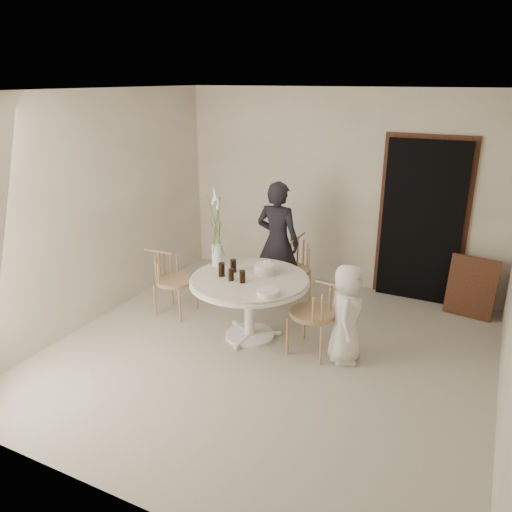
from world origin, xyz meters
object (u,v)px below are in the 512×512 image
at_px(chair_right, 324,308).
at_px(flower_vase, 217,238).
at_px(girl, 278,242).
at_px(birthday_cake, 265,269).
at_px(chair_far, 294,261).
at_px(chair_left, 167,273).
at_px(boy, 346,314).
at_px(table, 250,287).

relative_size(chair_right, flower_vase, 0.90).
height_order(girl, birthday_cake, girl).
relative_size(chair_far, chair_right, 1.02).
bearing_deg(birthday_cake, chair_left, -178.35).
xyz_separation_m(chair_far, boy, (1.04, -1.14, -0.03)).
relative_size(chair_right, chair_left, 1.06).
relative_size(table, chair_left, 1.66).
bearing_deg(girl, birthday_cake, 107.08).
bearing_deg(chair_right, birthday_cake, -97.96).
xyz_separation_m(table, flower_vase, (-0.52, 0.19, 0.45)).
bearing_deg(birthday_cake, girl, 105.14).
xyz_separation_m(table, boy, (1.11, -0.01, -0.08)).
xyz_separation_m(girl, boy, (1.26, -1.10, -0.27)).
xyz_separation_m(birthday_cake, flower_vase, (-0.62, 0.01, 0.28)).
bearing_deg(birthday_cake, chair_far, 91.80).
distance_m(chair_far, chair_right, 1.40).
xyz_separation_m(chair_left, flower_vase, (0.71, 0.05, 0.55)).
bearing_deg(chair_left, chair_far, -53.09).
bearing_deg(chair_far, table, -92.10).
xyz_separation_m(chair_far, chair_right, (0.80, -1.14, -0.01)).
bearing_deg(boy, birthday_cake, 67.99).
height_order(table, chair_left, chair_left).
bearing_deg(flower_vase, girl, 67.72).
height_order(boy, birthday_cake, boy).
distance_m(boy, birthday_cake, 1.06).
distance_m(chair_right, boy, 0.24).
relative_size(table, boy, 1.25).
relative_size(table, girl, 0.83).
bearing_deg(chair_left, table, -97.11).
height_order(table, birthday_cake, birthday_cake).
bearing_deg(boy, girl, 37.31).
bearing_deg(flower_vase, chair_left, -175.94).
relative_size(chair_right, birthday_cake, 3.57).
distance_m(chair_left, girl, 1.47).
xyz_separation_m(chair_far, flower_vase, (-0.59, -0.94, 0.50)).
relative_size(chair_far, flower_vase, 0.92).
distance_m(girl, boy, 1.69).
height_order(birthday_cake, flower_vase, flower_vase).
height_order(chair_far, flower_vase, flower_vase).
bearing_deg(chair_left, birthday_cake, -88.93).
height_order(chair_right, birthday_cake, birthday_cake).
distance_m(table, chair_right, 0.87).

